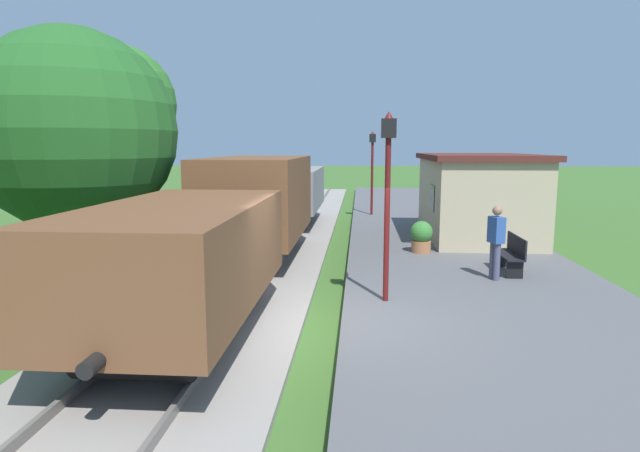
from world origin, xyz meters
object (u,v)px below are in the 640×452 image
Objects in this scene: potted_planter at (421,236)px; bench_near_hut at (511,253)px; tree_trackside_far at (116,105)px; lamp_post_near at (388,172)px; freight_train at (258,209)px; person_waiting at (496,240)px; station_hut at (477,196)px; tree_trackside_mid at (74,131)px; bench_down_platform at (446,207)px; lamp_post_far at (372,157)px.

bench_near_hut is at bearing -50.75° from potted_planter.
bench_near_hut is 1.64× the size of potted_planter.
tree_trackside_far reaches higher than bench_near_hut.
lamp_post_near is at bearing -140.46° from bench_near_hut.
freight_train is 4.76m from potted_planter.
freight_train is 6.59m from person_waiting.
tree_trackside_mid reaches higher than station_hut.
bench_down_platform is (6.58, 7.89, -0.78)m from freight_train.
lamp_post_near reaches higher than freight_train.
lamp_post_far is 0.61× the size of tree_trackside_mid.
lamp_post_near is at bearing -90.00° from lamp_post_far.
tree_trackside_mid reaches higher than lamp_post_near.
bench_near_hut is (-0.22, -5.07, -0.93)m from station_hut.
lamp_post_near reaches higher than bench_near_hut.
bench_down_platform is at bearing -111.79° from person_waiting.
lamp_post_near is 1.00× the size of lamp_post_far.
station_hut is at bearing 24.56° from freight_train.
person_waiting is at bearing -24.05° from freight_train.
bench_near_hut is 16.09m from tree_trackside_far.
tree_trackside_mid reaches higher than lamp_post_far.
tree_trackside_far is (-10.24, -2.84, 2.12)m from lamp_post_far.
freight_train reaches higher than bench_down_platform.
bench_down_platform is 7.77m from potted_planter.
lamp_post_far is 13.55m from tree_trackside_mid.
tree_trackside_far is at bearing -52.63° from person_waiting.
potted_planter is (-1.33, 3.04, -0.46)m from person_waiting.
bench_down_platform is 0.41× the size of lamp_post_near.
bench_down_platform is 0.21× the size of tree_trackside_far.
potted_planter is at bearing 129.25° from bench_near_hut.
tree_trackside_mid is at bearing -134.79° from bench_down_platform.
person_waiting is at bearing -0.35° from tree_trackside_mid.
tree_trackside_far is (-10.24, 10.48, 2.12)m from lamp_post_near.
person_waiting is 0.28× the size of tree_trackside_mid.
station_hut is 12.26m from tree_trackside_mid.
potted_planter is 13.44m from tree_trackside_far.
freight_train is 2.66× the size of tree_trackside_far.
tree_trackside_far reaches higher than person_waiting.
potted_planter is (-1.89, 2.32, 0.00)m from bench_near_hut.
lamp_post_far is at bearing 68.61° from freight_train.
station_hut is at bearing 87.47° from bench_near_hut.
tree_trackside_mid is (-9.87, 0.06, 2.46)m from person_waiting.
station_hut is at bearing -11.71° from tree_trackside_far.
station_hut is 3.39× the size of person_waiting.
tree_trackside_mid is 9.13m from tree_trackside_far.
tree_trackside_far reaches higher than tree_trackside_mid.
bench_near_hut is at bearing -30.52° from tree_trackside_far.
freight_train reaches higher than potted_planter.
tree_trackside_far reaches higher than freight_train.
tree_trackside_mid is at bearing -176.38° from bench_near_hut.
bench_down_platform is 3.87m from lamp_post_far.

